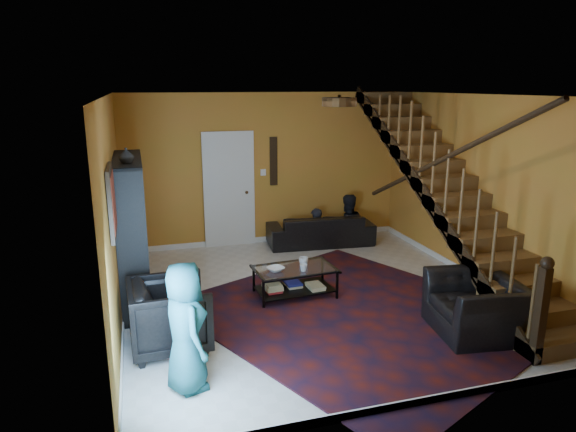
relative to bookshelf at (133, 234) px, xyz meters
name	(u,v)px	position (x,y,z in m)	size (l,w,h in m)	color
floor	(313,296)	(2.40, -0.60, -0.96)	(5.50, 5.50, 0.00)	beige
room	(207,271)	(1.07, 0.73, -0.91)	(5.50, 5.50, 5.50)	#C4702B
staircase	(450,192)	(4.53, -0.60, 0.43)	(0.95, 5.02, 3.18)	brown
bookshelf	(133,234)	(0.00, 0.00, 0.00)	(0.35, 1.80, 2.00)	black
door	(229,192)	(1.70, 2.12, 0.06)	(0.82, 0.05, 2.05)	silver
framed_picture	(112,202)	(-0.17, -1.50, 0.79)	(0.04, 0.74, 0.74)	maroon
wall_hanging	(274,161)	(2.55, 2.13, 0.59)	(0.14, 0.03, 0.90)	black
ceiling_fixture	(339,102)	(2.40, -1.40, 1.78)	(0.40, 0.40, 0.10)	#3F2814
rug	(358,315)	(2.75, -1.38, -0.95)	(3.56, 4.07, 0.02)	#45110C
sofa	(320,229)	(3.34, 1.70, -0.68)	(1.96, 0.77, 0.57)	black
armchair_left	(170,315)	(0.35, -1.53, -0.56)	(0.86, 0.88, 0.80)	black
armchair_right	(476,306)	(3.90, -2.21, -0.62)	(1.07, 0.93, 0.69)	black
person_adult_a	(315,237)	(3.26, 1.75, -0.84)	(0.42, 0.27, 1.14)	black
person_adult_b	(347,229)	(3.90, 1.75, -0.73)	(0.66, 0.52, 1.36)	black
person_child	(185,327)	(0.45, -2.39, -0.31)	(0.64, 0.42, 1.31)	#194F5F
coffee_table	(295,280)	(2.15, -0.52, -0.72)	(1.16, 0.73, 0.43)	black
cup_a	(304,261)	(2.31, -0.41, -0.49)	(0.13, 0.13, 0.10)	#999999
cup_b	(304,268)	(2.23, -0.68, -0.49)	(0.11, 0.11, 0.10)	#999999
bowl	(276,269)	(1.86, -0.57, -0.51)	(0.23, 0.23, 0.06)	#999999
vase	(126,156)	(0.00, -0.50, 1.13)	(0.18, 0.18, 0.19)	#999999
popcorn_bucket	(173,350)	(0.35, -1.78, -0.86)	(0.15, 0.15, 0.17)	red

